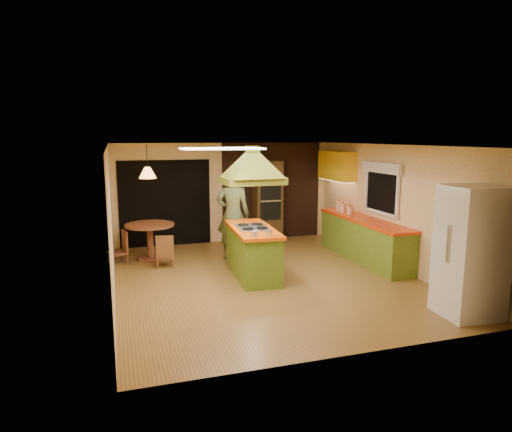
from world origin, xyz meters
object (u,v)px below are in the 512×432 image
object	(u,v)px
man	(233,215)
refrigerator	(471,252)
wall_oven	(267,201)
dining_table	(150,234)
canister_large	(339,206)
kitchen_island	(253,251)

from	to	relation	value
man	refrigerator	world-z (taller)	man
wall_oven	dining_table	size ratio (longest dim) A/B	1.95
man	refrigerator	distance (m)	4.88
canister_large	man	bearing A→B (deg)	-176.80
canister_large	wall_oven	bearing A→B (deg)	137.42
refrigerator	canister_large	xyz separation A→B (m)	(0.07, 4.30, 0.05)
dining_table	canister_large	size ratio (longest dim) A/B	4.75
kitchen_island	man	distance (m)	1.39
dining_table	wall_oven	bearing A→B (deg)	16.95
man	kitchen_island	bearing A→B (deg)	111.62
wall_oven	dining_table	distance (m)	3.17
canister_large	kitchen_island	bearing A→B (deg)	-150.82
man	canister_large	bearing A→B (deg)	-157.39
refrigerator	dining_table	xyz separation A→B (m)	(-4.30, 4.65, -0.43)
refrigerator	dining_table	world-z (taller)	refrigerator
refrigerator	canister_large	distance (m)	4.30
kitchen_island	wall_oven	bearing A→B (deg)	69.45
refrigerator	wall_oven	world-z (taller)	wall_oven
wall_oven	canister_large	xyz separation A→B (m)	(1.38, -1.27, 0.00)
man	dining_table	size ratio (longest dim) A/B	1.87
wall_oven	man	bearing A→B (deg)	-131.23
man	wall_oven	world-z (taller)	wall_oven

